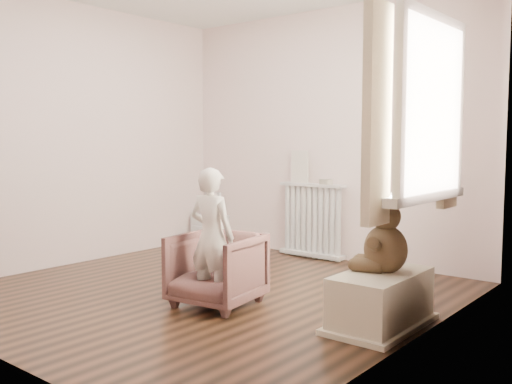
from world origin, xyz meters
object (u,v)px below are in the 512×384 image
Objects in this scene: toy_vanity at (210,220)px; toy_bench at (381,297)px; teddy_bear at (386,227)px; armchair at (217,269)px; radiator at (312,221)px; child at (212,237)px; plush_cat at (440,174)px.

toy_vanity is 3.45m from toy_bench.
teddy_bear is (3.07, -1.51, 0.40)m from toy_vanity.
armchair is 0.77× the size of toy_bench.
radiator reaches higher than armchair.
radiator is 2.27m from toy_bench.
teddy_bear reaches higher than toy_bench.
toy_vanity is 2.67m from armchair.
child is at bearing -78.03° from radiator.
toy_vanity is at bearing 137.70° from teddy_bear.
toy_bench is at bearing -170.15° from child.
radiator is 1.01× the size of toy_bench.
toy_bench is (1.19, 0.33, -0.07)m from armchair.
child is (0.42, -1.97, 0.14)m from radiator.
toy_bench is 1.02m from plush_cat.
child is at bearing -166.18° from plush_cat.
plush_cat is (3.21, -0.95, 0.72)m from toy_vanity.
child is 1.29m from toy_bench.
toy_vanity is at bearing -178.83° from radiator.
radiator is 1.31× the size of armchair.
armchair is at bearing -97.98° from child.
toy_vanity is at bearing 153.04° from toy_bench.
armchair is 1.31m from teddy_bear.
armchair is at bearing -164.38° from toy_bench.
toy_vanity reaches higher than armchair.
plush_cat is at bearing -29.30° from radiator.
armchair is (0.42, -1.92, -0.12)m from radiator.
child reaches higher than teddy_bear.
toy_bench is at bearing -26.96° from toy_vanity.
radiator is 2.02m from child.
radiator is at bearing 127.72° from plush_cat.
child is 3.94× the size of plush_cat.
radiator is 1.97m from armchair.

